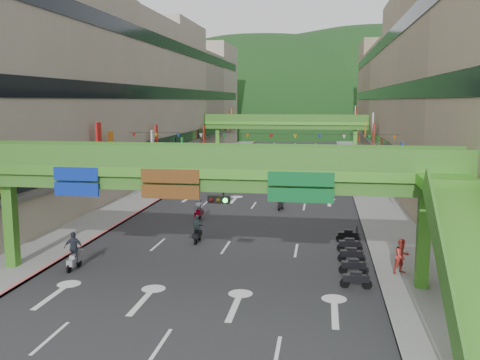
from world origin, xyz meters
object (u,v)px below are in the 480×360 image
at_px(car_silver, 219,182).
at_px(car_yellow, 275,160).
at_px(overpass_near, 220,184).
at_px(scooter_rider_mid, 280,199).
at_px(scooter_rider_near, 197,230).
at_px(pedestrian_red, 402,259).

distance_m(car_silver, car_yellow, 22.99).
bearing_deg(overpass_near, scooter_rider_mid, 85.34).
xyz_separation_m(scooter_rider_near, pedestrian_red, (12.39, -4.95, 0.10)).
relative_size(scooter_rider_mid, car_silver, 0.49).
bearing_deg(pedestrian_red, scooter_rider_near, 126.45).
distance_m(scooter_rider_near, car_yellow, 44.71).
relative_size(overpass_near, car_yellow, 7.14).
bearing_deg(overpass_near, car_silver, 101.20).
height_order(overpass_near, car_yellow, overpass_near).
bearing_deg(car_silver, scooter_rider_mid, -45.16).
height_order(scooter_rider_near, car_silver, scooter_rider_near).
bearing_deg(scooter_rider_near, overpass_near, -68.38).
distance_m(scooter_rider_near, pedestrian_red, 13.34).
distance_m(car_silver, pedestrian_red, 31.01).
xyz_separation_m(car_silver, pedestrian_red, (15.25, -27.00, 0.32)).
bearing_deg(car_yellow, scooter_rider_mid, -87.10).
relative_size(scooter_rider_near, car_silver, 0.49).
xyz_separation_m(scooter_rider_mid, car_silver, (-7.43, 10.41, -0.33)).
height_order(scooter_rider_near, car_yellow, scooter_rider_near).
xyz_separation_m(overpass_near, scooter_rider_near, (-3.00, 7.57, -4.36)).
xyz_separation_m(scooter_rider_mid, pedestrian_red, (7.82, -16.59, -0.01)).
bearing_deg(car_yellow, car_silver, -103.01).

